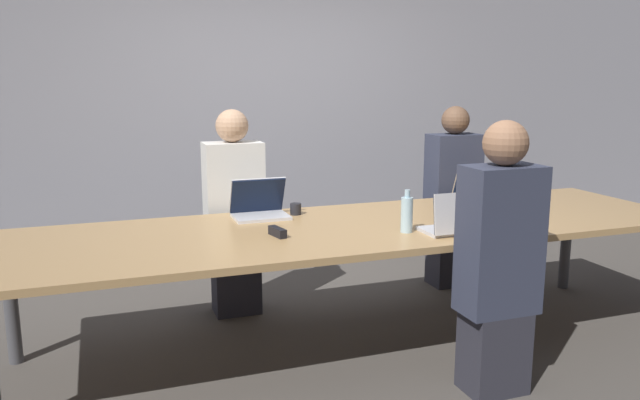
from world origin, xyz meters
name	(u,v)px	position (x,y,z in m)	size (l,w,h in m)	color
ground_plane	(354,343)	(0.00, 0.00, 0.00)	(24.00, 24.00, 0.00)	#4C4742
curtain_wall	(270,107)	(0.00, 1.97, 1.40)	(12.00, 0.06, 2.80)	#9999A3
conference_table	(356,233)	(0.00, 0.00, 0.72)	(4.35, 1.21, 0.77)	tan
laptop_near_midright	(454,222)	(0.45, -0.39, 0.85)	(0.33, 0.24, 0.25)	silver
person_near_midright	(499,263)	(0.47, -0.80, 0.71)	(0.40, 0.24, 1.45)	#2D2D38
cup_near_midright	(488,222)	(0.70, -0.36, 0.81)	(0.09, 0.09, 0.08)	#232328
bottle_near_midright	(407,214)	(0.21, -0.26, 0.88)	(0.07, 0.07, 0.25)	#ADD1E0
laptop_far_midleft	(259,206)	(-0.50, 0.41, 0.85)	(0.35, 0.26, 0.25)	silver
person_far_midleft	(234,216)	(-0.59, 0.79, 0.71)	(0.40, 0.24, 1.45)	#2D2D38
cup_far_midleft	(296,209)	(-0.26, 0.40, 0.81)	(0.07, 0.07, 0.08)	#232328
laptop_far_right	(476,191)	(1.14, 0.42, 0.84)	(0.32, 0.24, 0.24)	gray
person_far_right	(452,199)	(1.18, 0.82, 0.70)	(0.40, 0.24, 1.44)	#2D2D38
cup_far_right	(513,194)	(1.39, 0.34, 0.82)	(0.10, 0.10, 0.09)	red
stapler	(277,232)	(-0.53, -0.10, 0.80)	(0.07, 0.16, 0.05)	black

